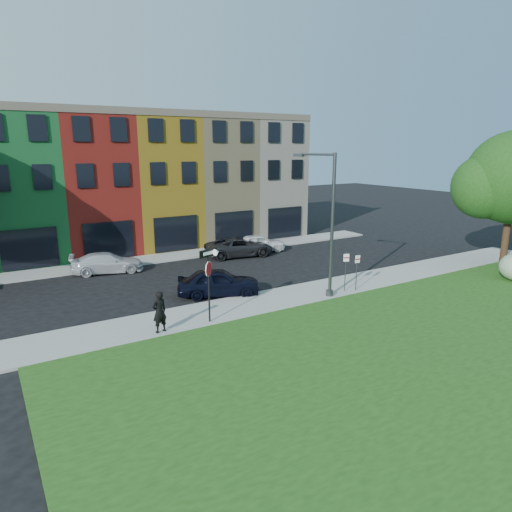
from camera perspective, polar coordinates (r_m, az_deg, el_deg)
ground at (r=21.66m, az=6.42°, el=-7.89°), size 120.00×120.00×0.00m
sidewalk_near at (r=25.03m, az=5.85°, el=-4.75°), size 40.00×3.00×0.12m
sidewalk_far at (r=33.20m, az=-13.93°, el=-0.50°), size 40.00×2.40×0.12m
rowhouse_block at (r=38.46m, az=-16.49°, el=8.66°), size 30.00×10.12×10.00m
stop_sign at (r=20.32m, az=-5.94°, el=-1.87°), size 1.00×0.39×3.38m
man at (r=19.94m, az=-11.98°, el=-6.85°), size 0.85×0.71×1.82m
sedan_near at (r=24.70m, az=-4.71°, el=-3.29°), size 4.84×5.65×1.50m
parked_car_silver at (r=30.63m, az=-18.11°, el=-0.81°), size 3.57×5.18×1.30m
parked_car_dark at (r=33.55m, az=-2.08°, el=1.16°), size 4.01×5.82×1.40m
parked_car_white at (r=35.04m, az=0.42°, el=1.65°), size 3.85×4.84×1.34m
street_lamp at (r=23.97m, az=9.04°, el=3.78°), size 1.20×2.45×7.47m
parking_sign_a at (r=25.63m, az=12.50°, el=-1.41°), size 0.32×0.09×2.06m
parking_sign_b at (r=25.30m, az=11.15°, el=-1.35°), size 0.30×0.15×2.20m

